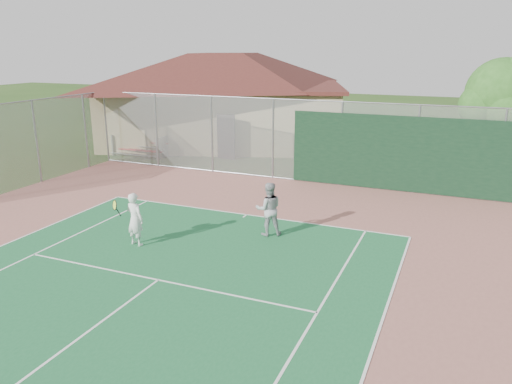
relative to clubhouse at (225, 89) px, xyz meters
The scene contains 7 objects.
back_fence 11.58m from the clubhouse, 38.81° to the right, with size 20.08×0.11×3.53m.
side_fence_left 12.18m from the clubhouse, 105.16° to the right, with size 0.08×9.00×3.50m.
clubhouse is the anchor object (origin of this frame).
bleachers 6.29m from the clubhouse, 115.06° to the right, with size 3.02×1.85×1.10m.
tree 15.11m from the clubhouse, ahead, with size 3.80×3.60×5.30m.
player_white_front 16.97m from the clubhouse, 72.89° to the right, with size 0.93×0.68×1.59m.
player_grey_back 16.22m from the clubhouse, 59.14° to the right, with size 1.02×0.94×1.67m.
Camera 1 is at (6.66, -3.11, 5.62)m, focal length 35.00 mm.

